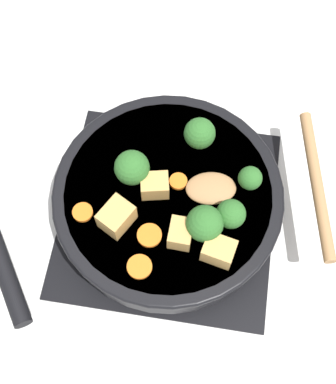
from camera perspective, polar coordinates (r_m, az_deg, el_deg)
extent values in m
plane|color=silver|center=(0.79, 0.00, -2.29)|extent=(2.40, 2.40, 0.00)
cube|color=black|center=(0.79, 0.00, -2.18)|extent=(0.31, 0.31, 0.01)
torus|color=black|center=(0.77, 0.00, -1.74)|extent=(0.24, 0.24, 0.01)
cube|color=black|center=(0.77, 0.00, -1.74)|extent=(0.01, 0.23, 0.01)
cube|color=black|center=(0.77, 0.00, -1.74)|extent=(0.23, 0.01, 0.01)
cylinder|color=black|center=(0.74, 0.00, -0.81)|extent=(0.31, 0.31, 0.05)
cylinder|color=#5B3316|center=(0.74, 0.00, -0.69)|extent=(0.28, 0.28, 0.04)
torus|color=black|center=(0.72, 0.00, -0.13)|extent=(0.32, 0.32, 0.01)
cylinder|color=black|center=(0.73, -17.18, -7.61)|extent=(0.15, 0.11, 0.02)
ellipsoid|color=#A87A4C|center=(0.72, 4.61, 0.40)|extent=(0.06, 0.08, 0.01)
cylinder|color=#A87A4C|center=(0.74, 15.60, 0.83)|extent=(0.22, 0.06, 0.02)
cube|color=tan|center=(0.71, -1.42, 0.67)|extent=(0.04, 0.04, 0.03)
cube|color=tan|center=(0.69, -5.51, -2.66)|extent=(0.05, 0.05, 0.03)
cube|color=tan|center=(0.68, 1.35, -4.44)|extent=(0.04, 0.03, 0.03)
cube|color=tan|center=(0.68, 5.43, -6.24)|extent=(0.04, 0.04, 0.03)
cylinder|color=#709956|center=(0.70, 3.82, -4.08)|extent=(0.01, 0.01, 0.01)
sphere|color=#2D6628|center=(0.67, 3.94, -3.38)|extent=(0.05, 0.05, 0.05)
cylinder|color=#709956|center=(0.73, -3.75, 1.76)|extent=(0.01, 0.01, 0.01)
sphere|color=#2D6628|center=(0.71, -3.87, 2.60)|extent=(0.05, 0.05, 0.05)
cylinder|color=#709956|center=(0.75, 3.30, 5.40)|extent=(0.01, 0.01, 0.01)
sphere|color=#2D6628|center=(0.73, 3.40, 6.26)|extent=(0.04, 0.04, 0.04)
cylinder|color=#709956|center=(0.70, 6.54, -2.96)|extent=(0.01, 0.01, 0.01)
sphere|color=#2D6628|center=(0.68, 6.72, -2.34)|extent=(0.04, 0.04, 0.04)
cylinder|color=#709956|center=(0.73, 8.56, 0.85)|extent=(0.01, 0.01, 0.01)
sphere|color=#2D6628|center=(0.71, 8.76, 1.47)|extent=(0.03, 0.03, 0.03)
cylinder|color=orange|center=(0.73, 1.11, 1.16)|extent=(0.02, 0.02, 0.01)
cylinder|color=orange|center=(0.70, -1.99, -4.64)|extent=(0.03, 0.03, 0.01)
cylinder|color=orange|center=(0.72, -9.09, -2.15)|extent=(0.03, 0.03, 0.01)
cylinder|color=orange|center=(0.68, -3.06, -7.97)|extent=(0.03, 0.03, 0.01)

